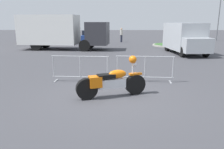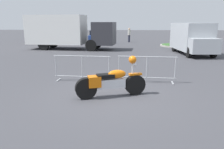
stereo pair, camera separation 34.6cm
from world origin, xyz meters
name	(u,v)px [view 2 (the right image)]	position (x,y,z in m)	size (l,w,h in m)	color
ground_plane	(112,96)	(0.00, 0.00, 0.00)	(120.00, 120.00, 0.00)	#424247
motorcycle	(111,82)	(-0.03, -0.07, 0.51)	(2.28, 0.95, 1.33)	black
crowd_barrier_near	(82,68)	(-1.35, 1.75, 0.56)	(2.33, 0.59, 1.07)	#9EA0A5
crowd_barrier_far	(147,69)	(1.28, 1.75, 0.56)	(2.33, 0.59, 1.07)	#9EA0A5
box_truck	(66,31)	(-4.82, 12.45, 1.64)	(7.88, 2.99, 2.98)	white
delivery_van	(192,38)	(5.42, 10.15, 1.24)	(2.38, 5.15, 2.31)	#B2B7BC
parked_car_tan	(45,36)	(-9.07, 18.46, 0.74)	(2.01, 4.42, 1.47)	tan
parked_car_maroon	(71,37)	(-5.94, 18.37, 0.69)	(1.86, 4.09, 1.36)	maroon
parked_car_blue	(98,37)	(-2.81, 18.46, 0.74)	(2.00, 4.41, 1.47)	#284799
pedestrian	(129,34)	(0.83, 19.85, 0.92)	(0.48, 0.48, 1.69)	#262838
planter_island	(181,43)	(5.94, 15.56, 0.28)	(3.68, 3.68, 1.05)	#ADA89E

